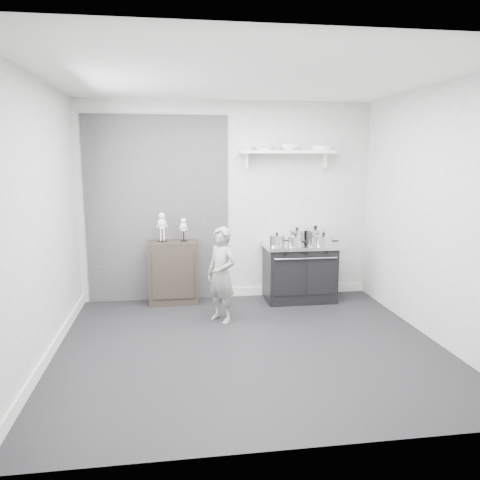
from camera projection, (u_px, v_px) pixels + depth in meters
The scene contains 16 objects.
ground at pixel (249, 345), 4.91m from camera, with size 4.00×4.00×0.00m, color black.
room_shell at pixel (238, 188), 4.76m from camera, with size 4.02×3.62×2.71m.
wall_shelf at pixel (287, 153), 6.31m from camera, with size 1.30×0.26×0.24m.
stove at pixel (299, 272), 6.41m from camera, with size 0.98×0.62×0.79m.
side_cabinet at pixel (173, 272), 6.30m from camera, with size 0.65×0.38×0.84m, color black.
child at pixel (221, 275), 5.55m from camera, with size 0.42×0.27×1.14m, color slate.
pot_front_left at pixel (277, 240), 6.20m from camera, with size 0.30×0.21×0.18m.
pot_back_left at pixel (297, 236), 6.44m from camera, with size 0.32×0.24×0.21m.
pot_back_right at pixel (315, 235), 6.47m from camera, with size 0.39×0.30×0.23m.
pot_front_right at pixel (323, 241), 6.19m from camera, with size 0.33×0.25×0.18m.
pot_front_center at pixel (295, 241), 6.14m from camera, with size 0.27×0.19×0.17m.
skeleton_full at pixel (162, 225), 6.17m from camera, with size 0.12×0.08×0.45m, color silver, non-canonical shape.
skeleton_torso at pixel (184, 228), 6.21m from camera, with size 0.10×0.06×0.35m, color silver, non-canonical shape.
bowl_large at pixel (264, 148), 6.24m from camera, with size 0.30×0.30×0.07m, color white.
bowl_small at pixel (290, 147), 6.29m from camera, with size 0.25×0.25×0.08m, color white.
plate_stack at pixel (322, 148), 6.36m from camera, with size 0.26×0.26×0.06m, color white.
Camera 1 is at (-0.76, -4.58, 1.94)m, focal length 35.00 mm.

